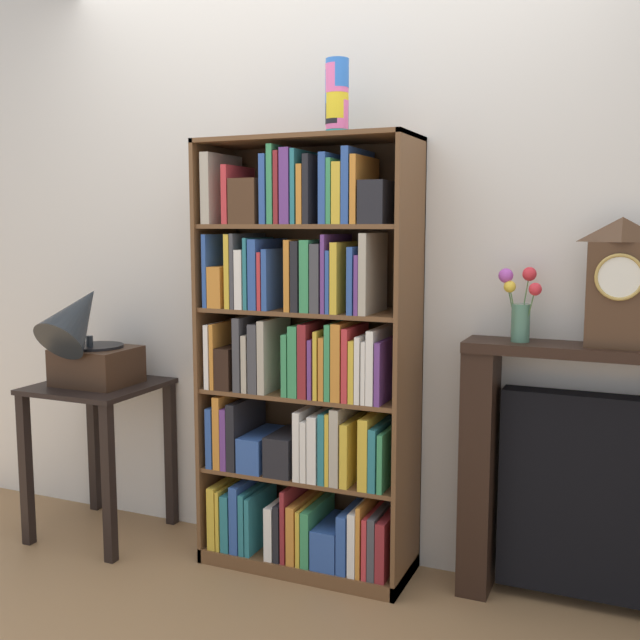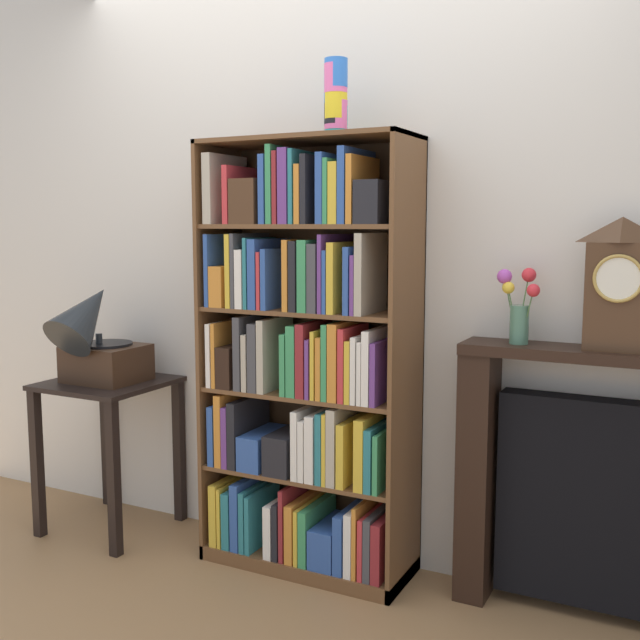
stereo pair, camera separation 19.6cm
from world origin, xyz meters
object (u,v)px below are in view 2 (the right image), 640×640
object	(u,v)px
mantel_clock	(620,284)
flower_vase	(519,306)
side_table_left	(109,418)
fireplace_mantel	(599,489)
cup_stack	(336,97)
bookshelf	(306,374)
gramophone	(96,338)

from	to	relation	value
mantel_clock	flower_vase	size ratio (longest dim) A/B	1.66
side_table_left	flower_vase	xyz separation A→B (m)	(1.85, 0.15, 0.61)
side_table_left	fireplace_mantel	distance (m)	2.16
side_table_left	flower_vase	distance (m)	1.95
cup_stack	fireplace_mantel	world-z (taller)	cup_stack
cup_stack	flower_vase	bearing A→B (deg)	9.04
side_table_left	mantel_clock	bearing A→B (deg)	3.90
bookshelf	mantel_clock	distance (m)	1.25
bookshelf	fireplace_mantel	xyz separation A→B (m)	(1.14, 0.10, -0.33)
gramophone	fireplace_mantel	xyz separation A→B (m)	(2.15, 0.23, -0.43)
side_table_left	mantel_clock	xyz separation A→B (m)	(2.19, 0.15, 0.70)
bookshelf	fireplace_mantel	bearing A→B (deg)	4.91
side_table_left	fireplace_mantel	xyz separation A→B (m)	(2.15, 0.17, -0.04)
cup_stack	mantel_clock	xyz separation A→B (m)	(1.03, 0.10, -0.68)
gramophone	fireplace_mantel	world-z (taller)	gramophone
bookshelf	gramophone	size ratio (longest dim) A/B	3.44
side_table_left	bookshelf	bearing A→B (deg)	3.98
bookshelf	flower_vase	size ratio (longest dim) A/B	6.42
flower_vase	gramophone	bearing A→B (deg)	-173.42
bookshelf	fireplace_mantel	world-z (taller)	bookshelf
gramophone	flower_vase	size ratio (longest dim) A/B	1.87
fireplace_mantel	mantel_clock	xyz separation A→B (m)	(0.04, -0.02, 0.74)
side_table_left	gramophone	size ratio (longest dim) A/B	1.38
cup_stack	flower_vase	xyz separation A→B (m)	(0.69, 0.11, -0.78)
cup_stack	fireplace_mantel	size ratio (longest dim) A/B	0.28
gramophone	flower_vase	world-z (taller)	flower_vase
bookshelf	fireplace_mantel	size ratio (longest dim) A/B	1.77
bookshelf	gramophone	bearing A→B (deg)	-172.70
fireplace_mantel	flower_vase	world-z (taller)	flower_vase
cup_stack	mantel_clock	size ratio (longest dim) A/B	0.61
mantel_clock	bookshelf	bearing A→B (deg)	-176.17
cup_stack	gramophone	world-z (taller)	cup_stack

